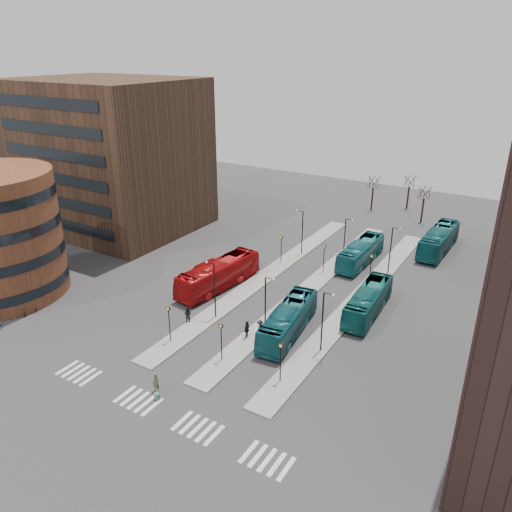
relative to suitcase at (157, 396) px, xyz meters
The scene contains 21 objects.
ground 4.93m from the suitcase, 92.39° to the right, with size 160.00×160.00×0.00m, color #303033.
island_left 25.43m from the suitcase, 99.52° to the left, with size 2.50×45.00×0.15m, color gray.
island_mid 25.14m from the suitcase, 85.91° to the left, with size 2.50×45.00×0.15m, color gray.
island_right 26.26m from the suitcase, 72.74° to the left, with size 2.50×45.00×0.15m, color gray.
suitcase is the anchor object (origin of this frame).
red_bus 20.49m from the suitcase, 111.28° to the left, with size 2.83×12.08×3.36m, color #A90D0F.
teal_bus_a 14.96m from the suitcase, 73.21° to the left, with size 2.53×10.83×3.02m, color #135661.
teal_bus_b 34.71m from the suitcase, 83.00° to the left, with size 2.53×10.82×3.01m, color #166670.
teal_bus_c 24.25m from the suitcase, 66.60° to the left, with size 2.48×10.59×2.95m, color #125B5A.
teal_bus_d 45.53m from the suitcase, 74.83° to the left, with size 2.81×11.99×3.34m, color #145D64.
traveller 1.14m from the suitcase, 133.91° to the left, with size 0.63×0.42×1.73m, color #4C4D2E.
commuter_a 12.24m from the suitcase, 116.93° to the left, with size 0.84×0.65×1.73m, color black.
commuter_b 11.54m from the suitcase, 83.39° to the left, with size 1.09×0.45×1.86m, color black.
commuter_c 12.65m from the suitcase, 80.08° to the left, with size 1.12×0.64×1.74m, color black.
bicycle_mid 21.40m from the suitcase, behind, with size 0.42×1.50×0.90m, color gray.
bicycle_far 21.61m from the suitcase, 168.88° to the left, with size 0.54×1.56×0.82m, color gray.
crosswalk_stripes 1.82m from the suitcase, 30.79° to the right, with size 22.35×2.40×0.01m.
office_block 46.15m from the suitcase, 139.65° to the left, with size 25.00×20.12×22.00m.
sign_poles 18.26m from the suitcase, 85.59° to the left, with size 12.45×22.12×3.65m.
lamp_posts 23.44m from the suitcase, 83.99° to the left, with size 14.04×20.24×6.12m.
bare_trees 57.85m from the suitcase, 87.56° to the left, with size 10.97×8.14×5.90m.
Camera 1 is at (23.93, -18.66, 26.34)m, focal length 35.00 mm.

